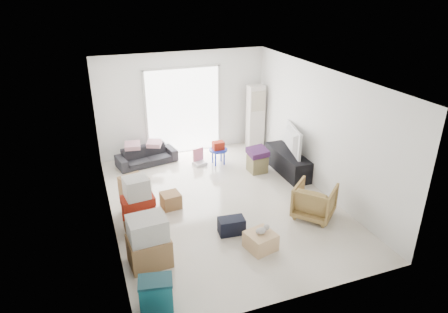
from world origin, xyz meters
TOP-DOWN VIEW (x-y plane):
  - room_shell at (0.00, 0.00)m, footprint 4.98×6.48m
  - sliding_door at (0.00, 2.98)m, footprint 2.10×0.04m
  - ac_tower at (1.95, 2.65)m, footprint 0.45×0.30m
  - tv_console at (2.00, 0.83)m, footprint 0.47×1.57m
  - television at (2.00, 0.83)m, footprint 0.90×1.24m
  - sofa at (-1.14, 2.50)m, footprint 1.57×0.73m
  - pillow_left at (-1.46, 2.54)m, footprint 0.39×0.33m
  - pillow_right at (-0.92, 2.51)m, footprint 0.43×0.39m
  - armchair at (1.53, -1.14)m, footprint 1.01×1.01m
  - storage_bins at (-1.90, -2.54)m, footprint 0.53×0.42m
  - box_stack_a at (-1.80, -1.46)m, footprint 0.70×0.60m
  - box_stack_b at (-1.80, -0.48)m, footprint 0.63×0.56m
  - box_stack_c at (-1.77, 0.18)m, footprint 0.60×0.60m
  - loose_box at (-1.06, 0.19)m, footprint 0.42×0.42m
  - duffel_bag at (-0.22, -1.12)m, footprint 0.51×0.34m
  - ottoman at (1.33, 1.12)m, footprint 0.42×0.42m
  - blanket at (1.33, 1.12)m, footprint 0.46×0.46m
  - kids_table at (0.58, 1.87)m, footprint 0.47×0.47m
  - toy_walker at (0.11, 2.00)m, footprint 0.37×0.34m
  - wood_crate at (0.09, -1.73)m, footprint 0.56×0.56m
  - plush_bunny at (0.12, -1.72)m, footprint 0.27×0.15m

SIDE VIEW (x-z plane):
  - toy_walker at x=0.11m, z-range -0.09..0.32m
  - duffel_bag at x=-0.22m, z-range 0.00..0.31m
  - wood_crate at x=0.09m, z-range 0.00..0.31m
  - loose_box at x=-1.06m, z-range 0.00..0.31m
  - ottoman at x=1.33m, z-range 0.00..0.41m
  - tv_console at x=2.00m, z-range 0.00..0.52m
  - storage_bins at x=-1.90m, z-range 0.00..0.55m
  - sofa at x=-1.14m, z-range 0.00..0.59m
  - plush_bunny at x=0.12m, z-range 0.30..0.44m
  - armchair at x=1.53m, z-range 0.00..0.76m
  - box_stack_c at x=-1.77m, z-range -0.01..0.80m
  - box_stack_a at x=-1.80m, z-range -0.02..0.86m
  - kids_table at x=0.58m, z-range 0.12..0.73m
  - blanket at x=1.33m, z-range 0.41..0.55m
  - box_stack_b at x=-1.80m, z-range -0.07..1.05m
  - television at x=2.00m, z-range 0.52..0.67m
  - pillow_left at x=-1.46m, z-range 0.59..0.70m
  - pillow_right at x=-0.92m, z-range 0.59..0.71m
  - ac_tower at x=1.95m, z-range 0.00..1.75m
  - sliding_door at x=0.00m, z-range 0.08..2.41m
  - room_shell at x=0.00m, z-range -0.24..2.94m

